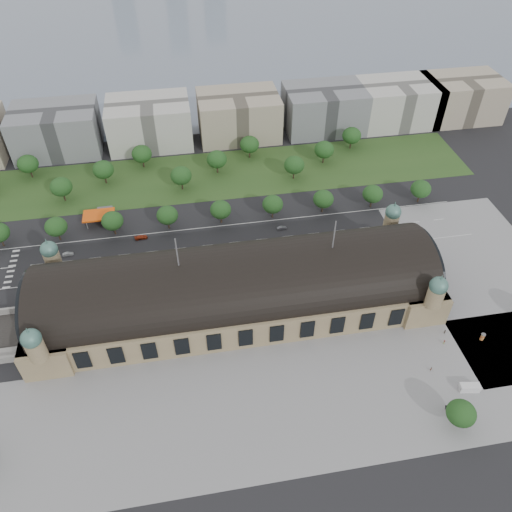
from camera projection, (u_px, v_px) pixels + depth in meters
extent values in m
plane|color=black|center=(238.00, 307.00, 191.85)|extent=(900.00, 900.00, 0.00)
cube|color=#9A895F|center=(237.00, 297.00, 187.80)|extent=(150.00, 40.00, 12.00)
cube|color=#9A895F|center=(53.00, 320.00, 179.41)|extent=(16.00, 43.00, 12.00)
cube|color=#9A895F|center=(406.00, 275.00, 196.19)|extent=(16.00, 43.00, 12.00)
cylinder|color=black|center=(237.00, 285.00, 183.75)|extent=(144.00, 37.60, 37.60)
cylinder|color=black|center=(29.00, 307.00, 173.27)|extent=(1.20, 32.00, 32.00)
cylinder|color=black|center=(425.00, 259.00, 191.54)|extent=(1.20, 32.00, 32.00)
cylinder|color=#9A895F|center=(53.00, 260.00, 187.94)|extent=(6.00, 6.00, 8.00)
sphere|color=#49766A|center=(49.00, 249.00, 184.23)|extent=(6.40, 6.40, 6.40)
cone|color=#49766A|center=(46.00, 241.00, 181.54)|extent=(1.00, 1.00, 2.50)
cylinder|color=#9A895F|center=(391.00, 223.00, 204.72)|extent=(6.00, 6.00, 8.00)
sphere|color=#49766A|center=(393.00, 212.00, 201.01)|extent=(6.40, 6.40, 6.40)
cone|color=#49766A|center=(395.00, 204.00, 198.31)|extent=(1.00, 1.00, 2.50)
cylinder|color=#9A895F|center=(36.00, 349.00, 157.39)|extent=(6.00, 6.00, 8.00)
sphere|color=#49766A|center=(31.00, 339.00, 153.68)|extent=(6.40, 6.40, 6.40)
cone|color=#49766A|center=(27.00, 330.00, 150.98)|extent=(1.00, 1.00, 2.50)
cylinder|color=#9A895F|center=(435.00, 297.00, 174.16)|extent=(6.00, 6.00, 8.00)
sphere|color=#49766A|center=(439.00, 286.00, 170.45)|extent=(6.40, 6.40, 6.40)
cone|color=#49766A|center=(442.00, 277.00, 167.76)|extent=(1.00, 1.00, 2.50)
cylinder|color=#59595B|center=(177.00, 252.00, 168.10)|extent=(0.50, 0.50, 12.00)
cylinder|color=#59595B|center=(334.00, 235.00, 174.98)|extent=(0.50, 0.50, 12.00)
cube|color=gray|center=(288.00, 404.00, 161.09)|extent=(190.00, 48.00, 0.12)
cube|color=gray|center=(486.00, 275.00, 204.74)|extent=(56.00, 100.00, 0.12)
cube|color=black|center=(180.00, 249.00, 216.99)|extent=(260.00, 26.00, 0.10)
cube|color=#2B4C1E|center=(183.00, 178.00, 257.63)|extent=(300.00, 45.00, 0.10)
cube|color=#EB510D|center=(99.00, 215.00, 226.90)|extent=(14.00, 9.00, 0.70)
cube|color=#59595B|center=(105.00, 212.00, 233.60)|extent=(7.00, 5.00, 3.20)
cylinder|color=#59595B|center=(88.00, 216.00, 230.22)|extent=(0.50, 0.50, 4.40)
cylinder|color=#59595B|center=(112.00, 214.00, 231.60)|extent=(0.50, 0.50, 4.40)
cylinder|color=#59595B|center=(87.00, 225.00, 225.57)|extent=(0.50, 0.50, 4.40)
cylinder|color=#59595B|center=(112.00, 222.00, 226.94)|extent=(0.50, 0.50, 4.40)
cube|color=slate|center=(186.00, 39.00, 408.65)|extent=(700.00, 320.00, 0.08)
cube|color=slate|center=(57.00, 130.00, 270.50)|extent=(45.00, 32.00, 24.00)
cube|color=#B8B6AF|center=(150.00, 123.00, 276.76)|extent=(45.00, 32.00, 24.00)
cube|color=tan|center=(239.00, 116.00, 283.02)|extent=(45.00, 32.00, 24.00)
cube|color=slate|center=(324.00, 109.00, 289.28)|extent=(45.00, 32.00, 24.00)
cube|color=#B8B6AF|center=(397.00, 103.00, 294.91)|extent=(45.00, 32.00, 24.00)
cube|color=tan|center=(460.00, 98.00, 299.92)|extent=(45.00, 32.00, 24.00)
cylinder|color=#2D2116|center=(2.00, 242.00, 216.93)|extent=(0.70, 0.70, 4.32)
cylinder|color=#2D2116|center=(59.00, 236.00, 219.94)|extent=(0.70, 0.70, 4.32)
ellipsoid|color=#1C4217|center=(56.00, 227.00, 216.37)|extent=(9.60, 9.60, 8.16)
cylinder|color=#2D2116|center=(115.00, 230.00, 222.94)|extent=(0.70, 0.70, 4.32)
ellipsoid|color=#1C4217|center=(112.00, 221.00, 219.38)|extent=(9.60, 9.60, 8.16)
cylinder|color=#2D2116|center=(169.00, 224.00, 225.94)|extent=(0.70, 0.70, 4.32)
ellipsoid|color=#1C4217|center=(167.00, 215.00, 222.38)|extent=(9.60, 9.60, 8.16)
cylinder|color=#2D2116|center=(221.00, 219.00, 228.95)|extent=(0.70, 0.70, 4.32)
ellipsoid|color=#1C4217|center=(221.00, 210.00, 225.39)|extent=(9.60, 9.60, 8.16)
cylinder|color=#2D2116|center=(272.00, 213.00, 231.95)|extent=(0.70, 0.70, 4.32)
ellipsoid|color=#1C4217|center=(273.00, 204.00, 228.39)|extent=(9.60, 9.60, 8.16)
cylinder|color=#2D2116|center=(322.00, 208.00, 234.96)|extent=(0.70, 0.70, 4.32)
ellipsoid|color=#1C4217|center=(323.00, 199.00, 231.40)|extent=(9.60, 9.60, 8.16)
cylinder|color=#2D2116|center=(371.00, 203.00, 237.96)|extent=(0.70, 0.70, 4.32)
ellipsoid|color=#1C4217|center=(373.00, 194.00, 234.40)|extent=(9.60, 9.60, 8.16)
cylinder|color=#2D2116|center=(418.00, 198.00, 240.97)|extent=(0.70, 0.70, 4.32)
ellipsoid|color=#1C4217|center=(421.00, 189.00, 237.41)|extent=(9.60, 9.60, 8.16)
cylinder|color=#2D2116|center=(31.00, 173.00, 256.60)|extent=(0.70, 0.70, 4.68)
ellipsoid|color=#1C4217|center=(28.00, 164.00, 252.74)|extent=(10.40, 10.40, 8.84)
cylinder|color=#2D2116|center=(64.00, 197.00, 241.51)|extent=(0.70, 0.70, 4.68)
ellipsoid|color=#1C4217|center=(61.00, 187.00, 237.66)|extent=(10.40, 10.40, 8.84)
cylinder|color=#2D2116|center=(106.00, 179.00, 252.62)|extent=(0.70, 0.70, 4.68)
ellipsoid|color=#1C4217|center=(103.00, 170.00, 248.76)|extent=(10.40, 10.40, 8.84)
cylinder|color=#2D2116|center=(143.00, 163.00, 263.73)|extent=(0.70, 0.70, 4.68)
ellipsoid|color=#1C4217|center=(142.00, 154.00, 259.87)|extent=(10.40, 10.40, 8.84)
cylinder|color=#2D2116|center=(182.00, 185.00, 248.65)|extent=(0.70, 0.70, 4.68)
ellipsoid|color=#1C4217|center=(181.00, 176.00, 244.79)|extent=(10.40, 10.40, 8.84)
cylinder|color=#2D2116|center=(217.00, 169.00, 259.76)|extent=(0.70, 0.70, 4.68)
ellipsoid|color=#1C4217|center=(217.00, 159.00, 255.90)|extent=(10.40, 10.40, 8.84)
cylinder|color=#2D2116|center=(250.00, 154.00, 270.87)|extent=(0.70, 0.70, 4.68)
ellipsoid|color=#1C4217|center=(250.00, 144.00, 267.01)|extent=(10.40, 10.40, 8.84)
cylinder|color=#2D2116|center=(294.00, 175.00, 255.79)|extent=(0.70, 0.70, 4.68)
ellipsoid|color=#1C4217|center=(294.00, 165.00, 251.93)|extent=(10.40, 10.40, 8.84)
cylinder|color=#2D2116|center=(323.00, 159.00, 266.90)|extent=(0.70, 0.70, 4.68)
ellipsoid|color=#1C4217|center=(324.00, 150.00, 263.04)|extent=(10.40, 10.40, 8.84)
cylinder|color=#2D2116|center=(350.00, 145.00, 278.00)|extent=(0.70, 0.70, 4.68)
ellipsoid|color=#1C4217|center=(352.00, 135.00, 274.15)|extent=(10.40, 10.40, 8.84)
cylinder|color=#2D2116|center=(457.00, 421.00, 154.37)|extent=(0.70, 0.70, 3.96)
ellipsoid|color=#1C4217|center=(461.00, 413.00, 151.11)|extent=(9.00, 9.00, 7.65)
imported|color=#969B9F|center=(68.00, 254.00, 213.28)|extent=(4.56, 1.97, 1.46)
imported|color=black|center=(42.00, 266.00, 207.54)|extent=(5.85, 3.24, 1.55)
imported|color=#9C2D13|center=(141.00, 237.00, 221.35)|extent=(5.81, 2.85, 1.63)
imported|color=#192248|center=(274.00, 247.00, 216.38)|extent=(4.93, 2.38, 1.62)
imported|color=#5A5B62|center=(282.00, 228.00, 226.40)|extent=(4.42, 1.88, 1.42)
imported|color=white|center=(370.00, 230.00, 225.19)|extent=(6.09, 3.24, 1.63)
imported|color=black|center=(41.00, 291.00, 197.15)|extent=(4.82, 3.97, 1.55)
imported|color=maroon|center=(117.00, 282.00, 200.95)|extent=(5.16, 3.87, 1.30)
imported|color=#172642|center=(91.00, 279.00, 202.34)|extent=(5.03, 3.88, 1.36)
imported|color=slate|center=(83.00, 282.00, 200.74)|extent=(5.00, 4.41, 1.63)
imported|color=silver|center=(111.00, 283.00, 200.54)|extent=(4.47, 3.77, 1.45)
imported|color=gray|center=(179.00, 271.00, 205.37)|extent=(6.04, 5.57, 1.57)
imported|color=black|center=(136.00, 280.00, 201.85)|extent=(5.05, 3.71, 1.36)
imported|color=red|center=(201.00, 255.00, 211.61)|extent=(11.53, 3.27, 3.18)
imported|color=white|center=(226.00, 250.00, 213.99)|extent=(11.69, 2.91, 3.25)
imported|color=beige|center=(278.00, 246.00, 215.73)|extent=(11.01, 2.63, 3.06)
cube|color=silver|center=(470.00, 388.00, 163.91)|extent=(6.83, 3.62, 2.81)
cube|color=silver|center=(462.00, 388.00, 164.19)|extent=(2.10, 2.63, 1.95)
cylinder|color=#C2304F|center=(482.00, 337.00, 179.38)|extent=(1.31, 1.31, 2.81)
cylinder|color=#59595B|center=(484.00, 334.00, 178.37)|extent=(1.59, 1.59, 0.23)
imported|color=gray|center=(444.00, 342.00, 178.29)|extent=(1.04, 0.82, 1.86)
imported|color=gray|center=(431.00, 369.00, 169.94)|extent=(0.74, 0.75, 1.75)
imported|color=gray|center=(445.00, 332.00, 181.81)|extent=(0.86, 1.01, 1.81)
imported|color=gray|center=(445.00, 407.00, 159.04)|extent=(1.19, 1.35, 1.97)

